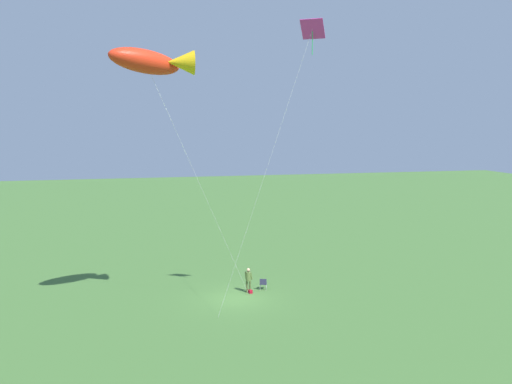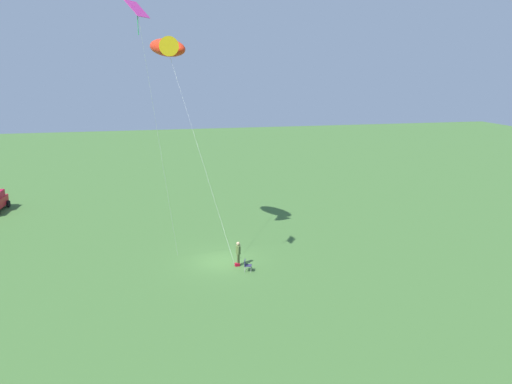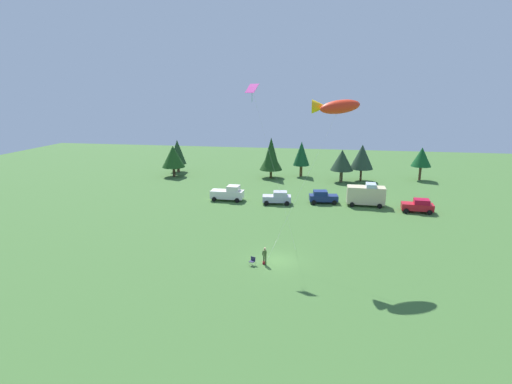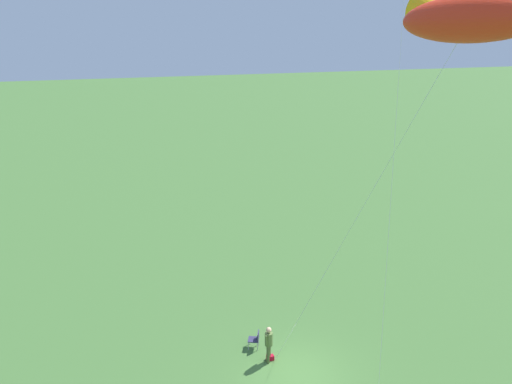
% 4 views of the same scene
% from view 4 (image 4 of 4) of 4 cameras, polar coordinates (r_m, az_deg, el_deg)
% --- Properties ---
extents(ground_plane, '(160.00, 160.00, 0.00)m').
position_cam_4_polar(ground_plane, '(26.78, 3.87, -16.82)').
color(ground_plane, '#406B31').
extents(person_kite_flyer, '(0.55, 0.45, 1.74)m').
position_cam_4_polar(person_kite_flyer, '(26.80, 1.21, -14.07)').
color(person_kite_flyer, '#44532B').
rests_on(person_kite_flyer, ground).
extents(folding_chair, '(0.60, 0.60, 0.82)m').
position_cam_4_polar(folding_chair, '(27.96, -0.06, -13.77)').
color(folding_chair, '#2E2D4E').
rests_on(folding_chair, ground).
extents(backpack_on_grass, '(0.26, 0.35, 0.22)m').
position_cam_4_polar(backpack_on_grass, '(27.42, 1.36, -15.49)').
color(backpack_on_grass, '#A90E23').
rests_on(backpack_on_grass, ground).
extents(kite_large_fish, '(8.84, 5.50, 15.80)m').
position_cam_4_polar(kite_large_fish, '(17.86, 19.05, 15.45)').
color(kite_large_fish, red).
rests_on(kite_large_fish, ground).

